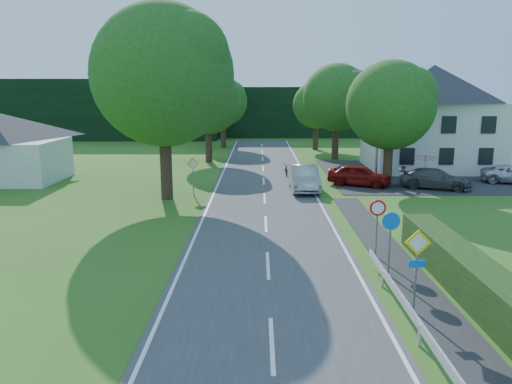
{
  "coord_description": "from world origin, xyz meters",
  "views": [
    {
      "loc": [
        -0.34,
        -5.99,
        6.55
      ],
      "look_at": [
        -0.49,
        17.41,
        1.77
      ],
      "focal_mm": 35.0,
      "sensor_mm": 36.0,
      "label": 1
    }
  ],
  "objects_px": {
    "parked_car_grey": "(435,179)",
    "moving_car": "(304,178)",
    "motorcycle": "(286,169)",
    "parked_car_red": "(360,175)",
    "parasol": "(425,168)",
    "streetlight": "(377,120)"
  },
  "relations": [
    {
      "from": "parked_car_grey",
      "to": "moving_car",
      "type": "bearing_deg",
      "value": 115.78
    },
    {
      "from": "motorcycle",
      "to": "parked_car_grey",
      "type": "bearing_deg",
      "value": -27.63
    },
    {
      "from": "motorcycle",
      "to": "parked_car_red",
      "type": "bearing_deg",
      "value": -40.32
    },
    {
      "from": "moving_car",
      "to": "parked_car_grey",
      "type": "relative_size",
      "value": 1.08
    },
    {
      "from": "motorcycle",
      "to": "parasol",
      "type": "xyz_separation_m",
      "value": [
        9.81,
        -3.03,
        0.53
      ]
    },
    {
      "from": "motorcycle",
      "to": "parked_car_grey",
      "type": "relative_size",
      "value": 0.39
    },
    {
      "from": "parasol",
      "to": "motorcycle",
      "type": "bearing_deg",
      "value": 162.83
    },
    {
      "from": "motorcycle",
      "to": "parked_car_grey",
      "type": "xyz_separation_m",
      "value": [
        9.75,
        -5.35,
        0.19
      ]
    },
    {
      "from": "motorcycle",
      "to": "parked_car_red",
      "type": "distance_m",
      "value": 6.48
    },
    {
      "from": "motorcycle",
      "to": "moving_car",
      "type": "bearing_deg",
      "value": -80.91
    },
    {
      "from": "streetlight",
      "to": "parked_car_red",
      "type": "distance_m",
      "value": 4.32
    },
    {
      "from": "parked_car_grey",
      "to": "motorcycle",
      "type": "bearing_deg",
      "value": 82.73
    },
    {
      "from": "motorcycle",
      "to": "parasol",
      "type": "distance_m",
      "value": 10.28
    },
    {
      "from": "parked_car_red",
      "to": "parked_car_grey",
      "type": "bearing_deg",
      "value": -76.7
    },
    {
      "from": "parasol",
      "to": "moving_car",
      "type": "bearing_deg",
      "value": -161.56
    },
    {
      "from": "moving_car",
      "to": "parasol",
      "type": "bearing_deg",
      "value": 17.59
    },
    {
      "from": "parked_car_red",
      "to": "parked_car_grey",
      "type": "distance_m",
      "value": 5.01
    },
    {
      "from": "streetlight",
      "to": "parked_car_red",
      "type": "height_order",
      "value": "streetlight"
    },
    {
      "from": "moving_car",
      "to": "parked_car_grey",
      "type": "bearing_deg",
      "value": 3.42
    },
    {
      "from": "parked_car_grey",
      "to": "streetlight",
      "type": "bearing_deg",
      "value": 72.52
    },
    {
      "from": "streetlight",
      "to": "motorcycle",
      "type": "bearing_deg",
      "value": 158.0
    },
    {
      "from": "streetlight",
      "to": "parasol",
      "type": "height_order",
      "value": "streetlight"
    }
  ]
}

